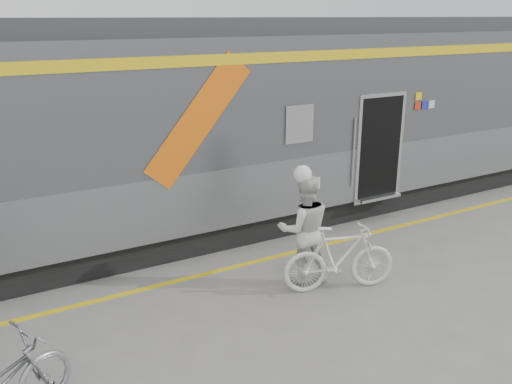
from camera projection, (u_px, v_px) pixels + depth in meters
ground at (281, 334)px, 7.38m from camera, size 90.00×90.00×0.00m
train at (250, 122)px, 11.08m from camera, size 24.00×3.17×4.10m
safety_strip at (214, 272)px, 9.16m from camera, size 24.00×0.12×0.01m
woman at (304, 229)px, 8.63m from camera, size 1.03×0.91×1.79m
bicycle_right at (340, 258)px, 8.42m from camera, size 1.87×1.04×1.08m
helmet_woman at (306, 166)px, 8.31m from camera, size 0.29×0.29×0.29m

